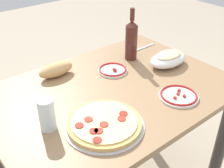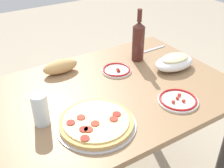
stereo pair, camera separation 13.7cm
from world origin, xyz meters
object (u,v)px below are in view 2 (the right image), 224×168
Objects in this scene: dining_table at (112,111)px; side_plate_far at (178,100)px; wine_bottle at (138,40)px; baked_pasta_dish at (174,61)px; pepperoni_pizza at (96,123)px; bread_loaf at (60,67)px; side_plate_near at (117,70)px; water_glass at (40,109)px.

side_plate_far is at bearing -51.38° from dining_table.
baked_pasta_dish is at bearing -60.21° from wine_bottle.
pepperoni_pizza reaches higher than side_plate_far.
pepperoni_pizza is at bearing 172.25° from side_plate_far.
wine_bottle reaches higher than side_plate_far.
bread_loaf is (-0.44, 0.10, -0.08)m from wine_bottle.
side_plate_far is (0.40, -0.05, -0.01)m from pepperoni_pizza.
wine_bottle is 1.55× the size of bread_loaf.
bread_loaf is (-0.26, 0.15, 0.03)m from side_plate_near.
pepperoni_pizza is 1.78× the size of side_plate_far.
wine_bottle is at bearing 77.79° from side_plate_far.
pepperoni_pizza is 2.07× the size of side_plate_near.
wine_bottle is 0.46m from bread_loaf.
bread_loaf is at bearing 56.42° from water_glass.
water_glass reaches higher than side_plate_near.
pepperoni_pizza is 1.10× the size of wine_bottle.
pepperoni_pizza is at bearing -161.75° from baked_pasta_dish.
wine_bottle is 1.88× the size of side_plate_near.
wine_bottle reaches higher than bread_loaf.
baked_pasta_dish reaches higher than side_plate_near.
dining_table is 8.52× the size of water_glass.
baked_pasta_dish is 0.32m from side_plate_near.
side_plate_near is (0.31, 0.33, -0.01)m from pepperoni_pizza.
side_plate_far is 0.96× the size of bread_loaf.
dining_table is 6.12× the size of bread_loaf.
side_plate_far is (0.09, -0.39, -0.00)m from side_plate_near.
bread_loaf reaches higher than side_plate_near.
dining_table is 4.96× the size of baked_pasta_dish.
water_glass reaches higher than pepperoni_pizza.
wine_bottle is at bearing 119.79° from baked_pasta_dish.
dining_table is 3.58× the size of pepperoni_pizza.
side_plate_near is at bearing -30.08° from bread_loaf.
wine_bottle reaches higher than side_plate_near.
dining_table is 0.44m from wine_bottle.
water_glass is at bearing 144.07° from pepperoni_pizza.
wine_bottle reaches higher than pepperoni_pizza.
bread_loaf is (-0.55, 0.29, -0.00)m from baked_pasta_dish.
side_plate_far is (-0.20, -0.25, -0.03)m from baked_pasta_dish.
side_plate_near is 0.30m from bread_loaf.
side_plate_far is at bearing -102.21° from wine_bottle.
side_plate_far is 0.64m from bread_loaf.
wine_bottle is (0.50, 0.39, 0.11)m from pepperoni_pizza.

